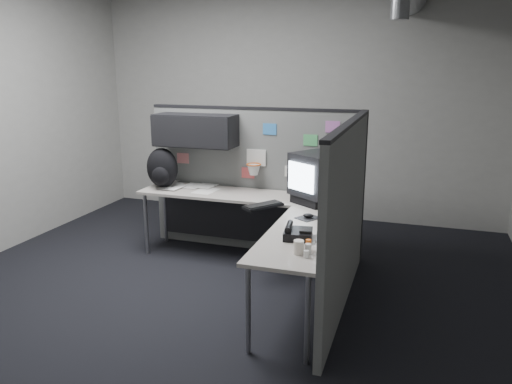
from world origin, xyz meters
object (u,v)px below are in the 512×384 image
(monitor, at_px, (318,177))
(keyboard, at_px, (263,206))
(desk, at_px, (257,214))
(phone, at_px, (297,233))
(backpack, at_px, (162,169))

(monitor, distance_m, keyboard, 0.62)
(keyboard, bearing_deg, desk, 116.45)
(desk, relative_size, monitor, 3.78)
(keyboard, xyz_separation_m, phone, (0.53, -0.76, 0.03))
(monitor, height_order, keyboard, monitor)
(phone, distance_m, backpack, 2.19)
(desk, relative_size, phone, 8.59)
(desk, xyz_separation_m, keyboard, (0.11, -0.15, 0.13))
(monitor, xyz_separation_m, keyboard, (-0.47, -0.34, -0.24))
(monitor, xyz_separation_m, phone, (0.06, -1.09, -0.22))
(monitor, xyz_separation_m, backpack, (-1.78, 0.08, -0.04))
(desk, bearing_deg, phone, -55.03)
(desk, bearing_deg, keyboard, -54.26)
(phone, xyz_separation_m, backpack, (-1.84, 1.17, 0.18))
(desk, distance_m, keyboard, 0.23)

